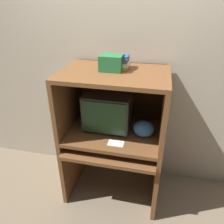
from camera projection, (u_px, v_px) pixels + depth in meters
The scene contains 12 objects.
ground_plane at pixel (107, 211), 2.26m from camera, with size 12.00×12.00×0.00m, color #756651.
wall_back at pixel (122, 69), 2.28m from camera, with size 6.00×0.06×2.60m.
desk_base at pixel (113, 160), 2.31m from camera, with size 0.96×0.72×0.67m.
desk_monitor_shelf at pixel (114, 133), 2.19m from camera, with size 0.96×0.67×0.11m.
hutch_upper at pixel (115, 92), 2.02m from camera, with size 0.96×0.67×0.61m.
crt_monitor at pixel (109, 109), 2.17m from camera, with size 0.45×0.40×0.38m.
keyboard at pixel (103, 146), 2.11m from camera, with size 0.40×0.14×0.03m.
mouse at pixel (130, 149), 2.08m from camera, with size 0.07×0.04×0.03m.
snack_bag at pixel (144, 129), 2.06m from camera, with size 0.20×0.15×0.16m.
book_stack at pixel (117, 62), 1.95m from camera, with size 0.22×0.16×0.12m.
paper_card at pixel (116, 143), 1.99m from camera, with size 0.15×0.10×0.00m.
storage_box at pixel (111, 63), 1.89m from camera, with size 0.19×0.17×0.14m.
Camera 1 is at (0.39, -1.46, 1.97)m, focal length 35.00 mm.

